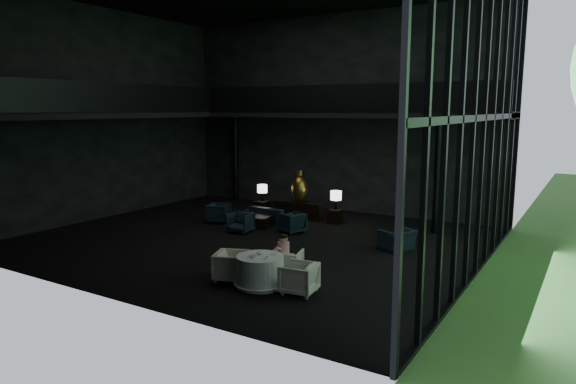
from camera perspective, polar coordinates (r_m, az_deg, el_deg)
The scene contains 34 objects.
floor at distance 16.83m, azimuth -3.90°, elevation -5.29°, with size 14.00×12.00×0.02m, color black.
wall_back at distance 21.47m, azimuth 5.36°, elevation 8.61°, with size 14.00×0.04×8.00m, color black.
wall_front at distance 11.92m, azimuth -21.15°, elevation 7.61°, with size 14.00×0.04×8.00m, color black.
wall_left at distance 21.13m, azimuth -19.89°, elevation 8.10°, with size 0.04×12.00×8.00m, color black.
curtain_wall at distance 13.52m, azimuth 20.97°, elevation 7.73°, with size 0.20×12.00×8.00m, color black, non-canonical shape.
mezzanine_left at distance 20.37m, azimuth -18.10°, elevation 8.17°, with size 2.00×12.00×0.25m, color black.
mezzanine_back at distance 20.14m, azimuth 6.68°, elevation 8.55°, with size 12.00×2.00×0.25m, color black.
railing_left at distance 19.62m, azimuth -16.26°, elevation 9.99°, with size 0.06×12.00×1.00m, color black.
railing_back at distance 19.24m, azimuth 5.44°, elevation 10.33°, with size 12.00×0.06×1.00m, color black.
column_nw at distance 23.95m, azimuth -5.87°, elevation 3.87°, with size 0.24×0.24×4.00m, color black.
column_ne at distance 18.03m, azimuth 16.24°, elevation 1.81°, with size 0.24×0.24×4.00m, color black.
console at distance 20.00m, azimuth 1.22°, elevation -2.00°, with size 2.02×0.46×0.64m, color black.
bronze_urn at distance 19.89m, azimuth 1.29°, elevation 0.41°, with size 0.66×0.66×1.23m.
side_table_left at distance 20.70m, azimuth -2.87°, elevation -1.77°, with size 0.50×0.50×0.55m, color black.
table_lamp_left at distance 20.57m, azimuth -2.88°, elevation 0.29°, with size 0.40×0.40×0.67m.
side_table_right at distance 19.22m, azimuth 5.25°, elevation -2.71°, with size 0.46×0.46×0.51m, color black.
table_lamp_right at distance 19.12m, azimuth 5.35°, elevation -0.48°, with size 0.42×0.42×0.70m.
sofa at distance 19.40m, azimuth -1.96°, elevation -2.24°, with size 1.83×0.54×0.72m, color black.
lounge_armchair_west at distance 19.36m, azimuth -7.69°, elevation -2.22°, with size 0.78×0.73×0.80m, color black.
lounge_armchair_east at distance 17.63m, azimuth 0.44°, elevation -3.33°, with size 0.74×0.69×0.76m, color black.
lounge_armchair_south at distance 17.72m, azimuth -5.30°, elevation -3.33°, with size 0.72×0.68×0.75m, color black.
window_armchair at distance 15.86m, azimuth 12.06°, elevation -5.00°, with size 0.85×0.55×0.74m, color black.
coffee_table at distance 18.59m, azimuth -3.31°, elevation -3.26°, with size 0.89×0.89×0.40m, color black.
dining_table at distance 12.44m, azimuth -3.12°, elevation -8.98°, with size 1.29×1.29×0.75m.
dining_chair_north at distance 13.16m, azimuth -0.14°, elevation -7.78°, with size 0.70×0.66×0.72m, color beige.
dining_chair_east at distance 11.95m, azimuth 1.22°, elevation -9.38°, with size 0.77×0.72×0.79m, color beige.
dining_chair_west at distance 12.89m, azimuth -6.28°, elevation -7.96°, with size 0.80×0.75×0.83m, color #B9B499.
child at distance 13.07m, azimuth -0.51°, elevation -6.04°, with size 0.30×0.30×0.65m.
plate_a at distance 12.28m, azimuth -3.99°, elevation -7.13°, with size 0.23×0.23×0.01m, color white.
plate_b at distance 12.42m, azimuth -1.56°, elevation -6.92°, with size 0.19×0.19×0.01m, color white.
saucer at distance 12.05m, azimuth -2.45°, elevation -7.44°, with size 0.13×0.13×0.01m, color white.
coffee_cup at distance 12.10m, azimuth -2.32°, elevation -7.20°, with size 0.08×0.08×0.06m, color white.
cereal_bowl at distance 12.41m, azimuth -3.14°, elevation -6.79°, with size 0.16×0.16×0.08m, color white.
cream_pot at distance 12.08m, azimuth -4.07°, elevation -7.27°, with size 0.06×0.06×0.07m, color #99999E.
Camera 1 is at (9.43, -13.29, 4.20)m, focal length 32.00 mm.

